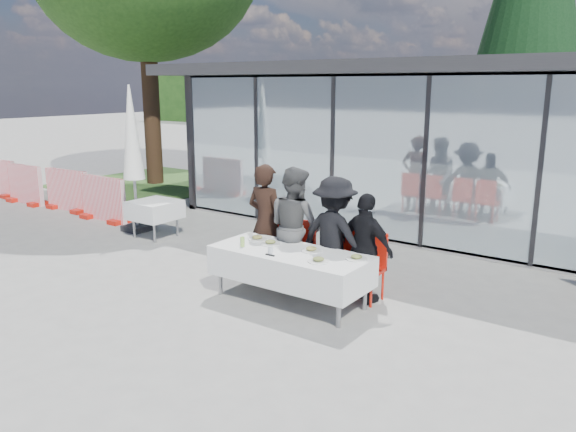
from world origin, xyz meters
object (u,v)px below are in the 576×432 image
Objects in this scene: folded_eyeglasses at (270,255)px; spare_table_left at (155,210)px; diner_c at (335,237)px; diner_chair_c at (338,257)px; plate_a at (257,238)px; plate_d at (357,258)px; plate_extra at (318,260)px; plate_b at (270,243)px; plate_c at (311,250)px; diner_chair_d at (369,263)px; construction_barriers at (12,183)px; diner_chair_b at (299,249)px; diner_b at (295,227)px; diner_a at (266,222)px; diner_d at (366,249)px; juice_bottle at (242,242)px; market_umbrella at (132,141)px; diner_chair_a at (271,243)px; dining_table at (290,266)px.

folded_eyeglasses is 4.41m from spare_table_left.
spare_table_left is (-4.55, 0.63, -0.32)m from diner_c.
diner_chair_c is 3.42× the size of plate_a.
plate_d and plate_extra have the same top height.
plate_b is 0.67m from plate_c.
diner_c is 1.16m from plate_a.
construction_barriers is at bearing 175.55° from diner_chair_d.
diner_c reaches higher than diner_chair_d.
construction_barriers is (-10.81, 1.80, -0.34)m from plate_extra.
construction_barriers is (-9.87, 0.86, -0.10)m from diner_chair_b.
diner_chair_c is (0.69, 0.00, 0.00)m from diner_chair_b.
diner_b is 1.26m from diner_chair_d.
plate_c is at bearing -98.93° from diner_chair_c.
folded_eyeglasses is at bearing -21.10° from spare_table_left.
diner_a is at bearing 17.39° from diner_b.
plate_a and plate_c have the same top height.
diner_chair_b is at bearing 156.93° from plate_d.
diner_chair_c is 0.57m from diner_d.
diner_chair_d is 3.42× the size of plate_d.
diner_a reaches higher than juice_bottle.
diner_chair_b is 4.79m from market_umbrella.
diner_d is 0.17× the size of construction_barriers.
market_umbrella is 5.52m from construction_barriers.
diner_chair_a is at bearing 180.00° from diner_chair_d.
diner_a is at bearing 12.09° from diner_d.
folded_eyeglasses is (-0.94, -0.95, -0.02)m from diner_d.
spare_table_left is at bearing 157.36° from juice_bottle.
diner_d is 1.81× the size of spare_table_left.
diner_b is 1.25m from plate_extra.
market_umbrella is at bearing -9.61° from diner_a.
diner_chair_a is 9.36m from construction_barriers.
construction_barriers reaches higher than plate_c.
plate_b and plate_d have the same top height.
diner_chair_c is 1.13× the size of spare_table_left.
diner_chair_a is 1.03m from juice_bottle.
diner_chair_b is 0.33× the size of market_umbrella.
plate_extra is at bearing -15.99° from plate_a.
diner_chair_b is at bearing 103.29° from folded_eyeglasses.
market_umbrella is (-4.17, 1.17, 1.11)m from plate_a.
diner_chair_a is at bearing 147.92° from plate_extra.
plate_d is at bearing 0.21° from plate_a.
plate_extra is (0.24, -0.93, 0.24)m from diner_chair_c.
plate_d reaches higher than dining_table.
folded_eyeglasses is at bearing 122.32° from diner_b.
diner_c reaches higher than plate_d.
plate_extra is at bearing -132.51° from plate_d.
folded_eyeglasses is (0.25, -0.95, -0.16)m from diner_b.
diner_chair_d is at bearing -156.76° from diner_b.
plate_d is at bearing -80.44° from diner_chair_d.
diner_a reaches higher than plate_a.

